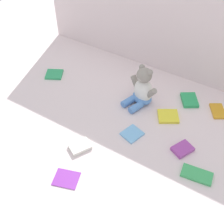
# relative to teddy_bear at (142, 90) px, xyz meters

# --- Properties ---
(ground_plane) EXTENTS (3.20, 3.20, 0.00)m
(ground_plane) POSITION_rel_teddy_bear_xyz_m (-0.07, -0.15, -0.09)
(ground_plane) COLOR silver
(backdrop_drape) EXTENTS (1.60, 0.03, 0.65)m
(backdrop_drape) POSITION_rel_teddy_bear_xyz_m (-0.07, 0.34, 0.24)
(backdrop_drape) COLOR silver
(backdrop_drape) RESTS_ON ground_plane
(teddy_bear) EXTENTS (0.19, 0.19, 0.23)m
(teddy_bear) POSITION_rel_teddy_bear_xyz_m (0.00, 0.00, 0.00)
(teddy_bear) COLOR white
(teddy_bear) RESTS_ON ground_plane
(book_case_0) EXTENTS (0.11, 0.12, 0.01)m
(book_case_0) POSITION_rel_teddy_bear_xyz_m (0.07, -0.25, -0.08)
(book_case_0) COLOR #70B2E6
(book_case_0) RESTS_ON ground_plane
(book_case_1) EXTENTS (0.14, 0.14, 0.02)m
(book_case_1) POSITION_rel_teddy_bear_xyz_m (0.18, -0.04, -0.08)
(book_case_1) COLOR yellow
(book_case_1) RESTS_ON ground_plane
(book_case_2) EXTENTS (0.13, 0.14, 0.02)m
(book_case_2) POSITION_rel_teddy_bear_xyz_m (0.23, 0.14, -0.08)
(book_case_2) COLOR #269D56
(book_case_2) RESTS_ON ground_plane
(book_case_3) EXTENTS (0.13, 0.12, 0.01)m
(book_case_3) POSITION_rel_teddy_bear_xyz_m (-0.05, -0.63, -0.08)
(book_case_3) COLOR purple
(book_case_3) RESTS_ON ground_plane
(book_case_4) EXTENTS (0.15, 0.09, 0.01)m
(book_case_4) POSITION_rel_teddy_bear_xyz_m (0.44, -0.31, -0.08)
(book_case_4) COLOR #39A659
(book_case_4) RESTS_ON ground_plane
(book_case_6) EXTENTS (0.13, 0.13, 0.01)m
(book_case_6) POSITION_rel_teddy_bear_xyz_m (-0.58, -0.07, -0.08)
(book_case_6) COLOR #2C9A5C
(book_case_6) RESTS_ON ground_plane
(book_case_7) EXTENTS (0.11, 0.12, 0.02)m
(book_case_7) POSITION_rel_teddy_bear_xyz_m (-0.10, -0.45, -0.08)
(book_case_7) COLOR white
(book_case_7) RESTS_ON ground_plane
(book_case_8) EXTENTS (0.12, 0.13, 0.01)m
(book_case_8) POSITION_rel_teddy_bear_xyz_m (0.40, 0.14, -0.08)
(book_case_8) COLOR orange
(book_case_8) RESTS_ON ground_plane
(book_case_9) EXTENTS (0.11, 0.12, 0.02)m
(book_case_9) POSITION_rel_teddy_bear_xyz_m (0.33, -0.21, -0.08)
(book_case_9) COLOR #983D99
(book_case_9) RESTS_ON ground_plane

